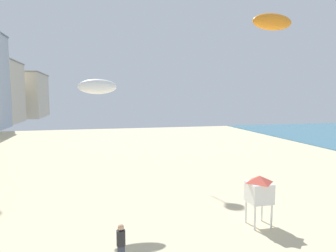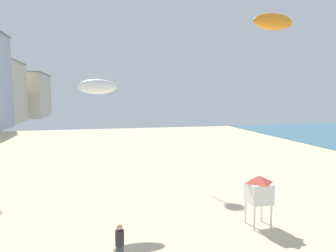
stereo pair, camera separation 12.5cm
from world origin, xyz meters
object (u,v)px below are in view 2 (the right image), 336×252
at_px(kite_white_parafoil, 97,87).
at_px(lifeguard_stand, 259,190).
at_px(kite_flyer, 120,242).
at_px(kite_orange_parafoil, 273,22).

bearing_deg(kite_white_parafoil, lifeguard_stand, -32.28).
relative_size(kite_flyer, lifeguard_stand, 0.64).
xyz_separation_m(lifeguard_stand, kite_orange_parafoil, (3.72, 5.36, 9.54)).
bearing_deg(lifeguard_stand, kite_flyer, -140.97).
bearing_deg(kite_flyer, kite_orange_parafoil, -5.00).
distance_m(kite_flyer, lifeguard_stand, 7.36).
height_order(lifeguard_stand, kite_orange_parafoil, kite_orange_parafoil).
bearing_deg(lifeguard_stand, kite_white_parafoil, 170.02).
distance_m(kite_flyer, kite_orange_parafoil, 16.73).
bearing_deg(kite_white_parafoil, kite_flyer, -84.14).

